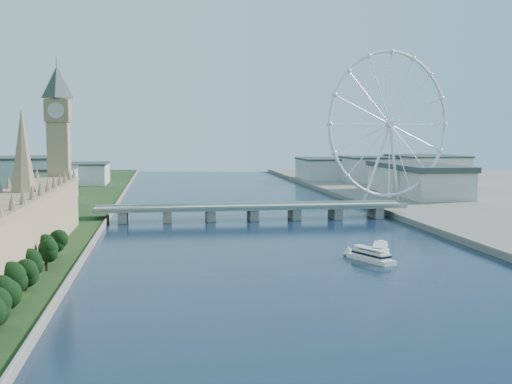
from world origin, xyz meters
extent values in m
plane|color=#16273E|center=(0.00, 0.00, 0.00)|extent=(2000.00, 2000.00, 0.00)
cube|color=tan|center=(-128.00, 170.00, 17.00)|extent=(24.00, 200.00, 28.00)
cone|color=#937A59|center=(-128.00, 170.00, 53.00)|extent=(12.00, 12.00, 40.00)
cube|color=tan|center=(-128.00, 278.00, 43.00)|extent=(13.00, 13.00, 80.00)
cube|color=#937A59|center=(-128.00, 278.00, 75.00)|extent=(15.00, 15.00, 14.00)
pyramid|color=#2D3833|center=(-128.00, 278.00, 103.00)|extent=(20.02, 20.02, 20.00)
cube|color=gray|center=(0.00, 300.00, 8.50)|extent=(220.00, 22.00, 2.00)
cube|color=gray|center=(-90.00, 300.00, 3.75)|extent=(6.00, 20.00, 7.50)
cube|color=gray|center=(-60.00, 300.00, 3.75)|extent=(6.00, 20.00, 7.50)
cube|color=gray|center=(-30.00, 300.00, 3.75)|extent=(6.00, 20.00, 7.50)
cube|color=gray|center=(0.00, 300.00, 3.75)|extent=(6.00, 20.00, 7.50)
cube|color=gray|center=(30.00, 300.00, 3.75)|extent=(6.00, 20.00, 7.50)
cube|color=gray|center=(60.00, 300.00, 3.75)|extent=(6.00, 20.00, 7.50)
cube|color=gray|center=(90.00, 300.00, 3.75)|extent=(6.00, 20.00, 7.50)
torus|color=silver|center=(120.00, 355.00, 68.00)|extent=(113.60, 39.12, 118.60)
cylinder|color=silver|center=(120.00, 355.00, 68.00)|extent=(7.25, 6.61, 6.00)
cube|color=gray|center=(117.00, 365.00, 4.00)|extent=(14.00, 10.00, 2.00)
cube|color=beige|center=(-160.00, 430.00, 16.00)|extent=(40.00, 60.00, 26.00)
cube|color=beige|center=(-200.00, 520.00, 19.00)|extent=(60.00, 80.00, 32.00)
cube|color=beige|center=(-150.00, 600.00, 14.00)|extent=(50.00, 70.00, 22.00)
cube|color=beige|center=(180.00, 580.00, 17.00)|extent=(60.00, 60.00, 28.00)
cube|color=beige|center=(240.00, 560.00, 18.00)|extent=(70.00, 90.00, 30.00)
cube|color=beige|center=(140.00, 640.00, 15.00)|extent=(60.00, 80.00, 24.00)
camera|label=1|loc=(-62.73, -145.00, 61.64)|focal=45.00mm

